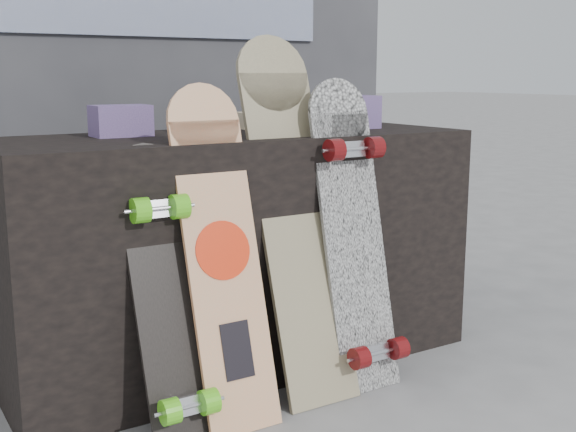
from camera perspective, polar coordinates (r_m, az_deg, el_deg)
ground at (r=2.24m, az=2.27°, el=-15.27°), size 60.00×60.00×0.00m
vendor_table at (r=2.51m, az=-4.08°, el=-2.65°), size 1.60×0.60×0.80m
booth at (r=3.22m, az=-11.51°, el=12.78°), size 2.40×0.22×2.20m
merch_box_purple at (r=2.40m, az=-13.08°, el=7.34°), size 0.18×0.12×0.10m
merch_box_small at (r=2.71m, az=5.33°, el=8.20°), size 0.14×0.14×0.12m
merch_box_flat at (r=2.72m, az=-1.91°, el=7.61°), size 0.22×0.10×0.06m
longboard_geisha at (r=2.08m, az=-5.31°, el=-2.34°), size 0.22×0.29×0.98m
longboard_celtic at (r=2.26m, az=0.46°, el=0.91°), size 0.25×0.37×1.12m
longboard_cascadia at (r=2.32m, az=5.32°, el=-1.11°), size 0.22×0.30×0.99m
skateboard_dark at (r=2.04m, az=-9.59°, el=-5.73°), size 0.18×0.33×0.81m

